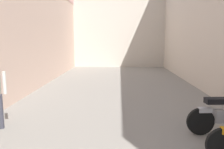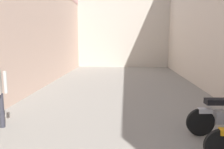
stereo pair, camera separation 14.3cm
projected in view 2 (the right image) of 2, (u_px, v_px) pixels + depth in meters
ground_plane at (118, 117)px, 6.15m from camera, size 34.74×34.74×0.00m
building_far_end at (123, 31)px, 17.94m from camera, size 9.77×2.00×5.43m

